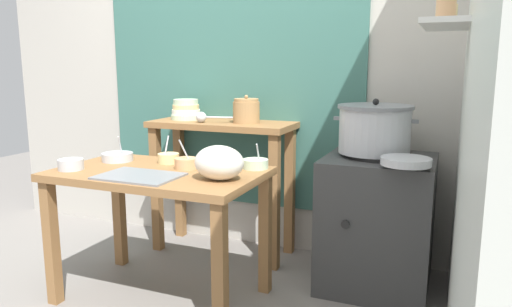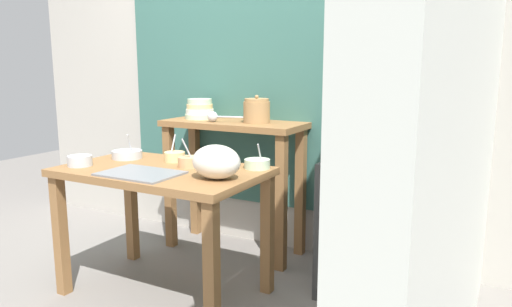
% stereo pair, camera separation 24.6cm
% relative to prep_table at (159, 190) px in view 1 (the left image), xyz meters
% --- Properties ---
extents(wall_back, '(4.40, 0.12, 2.60)m').
position_rel_prep_table_xyz_m(wall_back, '(0.20, 1.00, 0.69)').
color(wall_back, '#B2ADA3').
rests_on(wall_back, ground).
extents(wall_right, '(0.30, 3.20, 2.60)m').
position_rel_prep_table_xyz_m(wall_right, '(1.52, 0.11, 0.69)').
color(wall_right, silver).
rests_on(wall_right, ground).
extents(prep_table, '(1.10, 0.66, 0.72)m').
position_rel_prep_table_xyz_m(prep_table, '(0.00, 0.00, 0.00)').
color(prep_table, olive).
rests_on(prep_table, ground).
extents(back_shelf_table, '(0.96, 0.40, 0.90)m').
position_rel_prep_table_xyz_m(back_shelf_table, '(0.01, 0.73, 0.07)').
color(back_shelf_table, olive).
rests_on(back_shelf_table, ground).
extents(stove_block, '(0.60, 0.61, 0.78)m').
position_rel_prep_table_xyz_m(stove_block, '(1.06, 0.60, -0.23)').
color(stove_block, '#383838').
rests_on(stove_block, ground).
extents(steamer_pot, '(0.47, 0.42, 0.31)m').
position_rel_prep_table_xyz_m(steamer_pot, '(1.02, 0.62, 0.31)').
color(steamer_pot, '#B7BABF').
rests_on(steamer_pot, stove_block).
extents(clay_pot, '(0.17, 0.17, 0.18)m').
position_rel_prep_table_xyz_m(clay_pot, '(0.19, 0.73, 0.37)').
color(clay_pot, '#A37A4C').
rests_on(clay_pot, back_shelf_table).
extents(bowl_stack_enamel, '(0.21, 0.21, 0.14)m').
position_rel_prep_table_xyz_m(bowl_stack_enamel, '(-0.28, 0.76, 0.35)').
color(bowl_stack_enamel, '#B7D1AD').
rests_on(bowl_stack_enamel, back_shelf_table).
extents(ladle, '(0.27, 0.10, 0.07)m').
position_rel_prep_table_xyz_m(ladle, '(-0.08, 0.65, 0.33)').
color(ladle, '#B7BABF').
rests_on(ladle, back_shelf_table).
extents(serving_tray, '(0.40, 0.28, 0.01)m').
position_rel_prep_table_xyz_m(serving_tray, '(0.00, -0.17, 0.12)').
color(serving_tray, slate).
rests_on(serving_tray, prep_table).
extents(plastic_bag, '(0.25, 0.20, 0.17)m').
position_rel_prep_table_xyz_m(plastic_bag, '(0.39, -0.07, 0.20)').
color(plastic_bag, silver).
rests_on(plastic_bag, prep_table).
extents(wide_pan, '(0.25, 0.25, 0.04)m').
position_rel_prep_table_xyz_m(wide_pan, '(1.22, 0.34, 0.19)').
color(wide_pan, '#B7BABF').
rests_on(wide_pan, stove_block).
extents(prep_bowl_0, '(0.13, 0.13, 0.06)m').
position_rel_prep_table_xyz_m(prep_bowl_0, '(-0.44, -0.17, 0.14)').
color(prep_bowl_0, '#B7BABF').
rests_on(prep_bowl_0, prep_table).
extents(prep_bowl_1, '(0.12, 0.12, 0.15)m').
position_rel_prep_table_xyz_m(prep_bowl_1, '(-0.06, 0.18, 0.14)').
color(prep_bowl_1, '#E5C684').
rests_on(prep_bowl_1, prep_table).
extents(prep_bowl_2, '(0.14, 0.14, 0.14)m').
position_rel_prep_table_xyz_m(prep_bowl_2, '(0.46, 0.24, 0.14)').
color(prep_bowl_2, '#B7D1AD').
rests_on(prep_bowl_2, prep_table).
extents(prep_bowl_3, '(0.18, 0.18, 0.15)m').
position_rel_prep_table_xyz_m(prep_bowl_3, '(-0.36, 0.12, 0.14)').
color(prep_bowl_3, '#B7BABF').
rests_on(prep_bowl_3, prep_table).
extents(prep_bowl_4, '(0.12, 0.12, 0.05)m').
position_rel_prep_table_xyz_m(prep_bowl_4, '(0.24, 0.23, 0.14)').
color(prep_bowl_4, '#B7BABF').
rests_on(prep_bowl_4, prep_table).
extents(prep_bowl_5, '(0.12, 0.12, 0.16)m').
position_rel_prep_table_xyz_m(prep_bowl_5, '(0.11, 0.09, 0.14)').
color(prep_bowl_5, tan).
rests_on(prep_bowl_5, prep_table).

